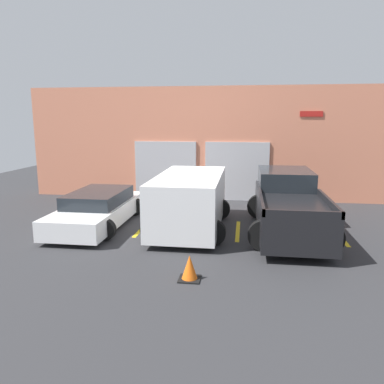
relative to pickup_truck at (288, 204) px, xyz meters
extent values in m
plane|color=#2D2D30|center=(-3.02, 1.34, -0.84)|extent=(28.00, 28.00, 0.00)
cube|color=#D17A5B|center=(-3.02, 4.64, 1.55)|extent=(15.56, 0.60, 4.78)
cube|color=#ADADB2|center=(-4.77, 4.30, 0.40)|extent=(2.69, 0.08, 2.49)
cube|color=#ADADB2|center=(-1.68, 4.30, 0.40)|extent=(2.69, 0.08, 2.49)
cube|color=#B21E19|center=(1.26, 4.31, 2.80)|extent=(0.90, 0.03, 0.22)
cube|color=black|center=(0.00, -0.27, -0.14)|extent=(1.85, 5.40, 0.94)
cube|color=#1E2328|center=(0.00, 1.21, 0.63)|extent=(1.70, 2.43, 0.59)
cube|color=black|center=(-0.89, -1.49, 0.42)|extent=(0.08, 2.97, 0.18)
cube|color=black|center=(0.89, -1.49, 0.42)|extent=(0.08, 2.97, 0.18)
cube|color=black|center=(0.00, -2.94, 0.42)|extent=(1.85, 0.08, 0.18)
cylinder|color=black|center=(-0.82, 1.40, -0.42)|extent=(0.83, 0.22, 0.83)
cylinder|color=black|center=(0.82, 1.40, -0.42)|extent=(0.83, 0.22, 0.83)
cylinder|color=black|center=(-0.82, -1.95, -0.42)|extent=(0.83, 0.22, 0.83)
cylinder|color=black|center=(0.82, -1.95, -0.42)|extent=(0.83, 0.22, 0.83)
cube|color=white|center=(-6.05, -0.27, -0.41)|extent=(1.78, 4.67, 0.57)
cube|color=#1E2328|center=(-6.05, -0.16, 0.08)|extent=(1.56, 2.57, 0.41)
cylinder|color=black|center=(-6.82, 1.18, -0.52)|extent=(0.63, 0.22, 0.63)
cylinder|color=black|center=(-5.27, 1.18, -0.52)|extent=(0.63, 0.22, 0.63)
cylinder|color=black|center=(-6.82, -1.72, -0.52)|extent=(0.63, 0.22, 0.63)
cylinder|color=black|center=(-5.27, -1.72, -0.52)|extent=(0.63, 0.22, 0.63)
cube|color=white|center=(-3.02, -0.27, 0.11)|extent=(1.94, 4.45, 1.56)
cube|color=#1E2328|center=(-3.02, 1.90, 0.65)|extent=(1.74, 0.06, 0.28)
cylinder|color=black|center=(-3.88, 1.10, -0.49)|extent=(0.70, 0.22, 0.70)
cylinder|color=black|center=(-2.17, 1.10, -0.49)|extent=(0.70, 0.22, 0.70)
cylinder|color=black|center=(-3.88, -1.65, -0.49)|extent=(0.70, 0.22, 0.70)
cylinder|color=black|center=(-2.17, -1.65, -0.49)|extent=(0.70, 0.22, 0.70)
cube|color=gold|center=(-7.56, -0.27, -0.83)|extent=(0.12, 2.20, 0.01)
cube|color=gold|center=(-4.53, -0.27, -0.83)|extent=(0.12, 2.20, 0.01)
cube|color=gold|center=(-1.51, -0.27, -0.83)|extent=(0.12, 2.20, 0.01)
cube|color=gold|center=(1.51, -0.27, -0.83)|extent=(0.12, 2.20, 0.01)
cube|color=black|center=(-2.47, -4.04, -0.82)|extent=(0.47, 0.47, 0.03)
cone|color=orange|center=(-2.47, -4.04, -0.56)|extent=(0.36, 0.36, 0.55)
camera|label=1|loc=(-1.36, -11.55, 2.56)|focal=35.00mm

